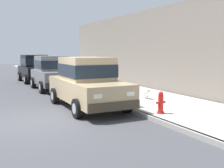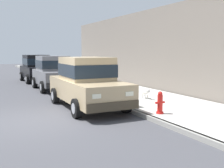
{
  "view_description": "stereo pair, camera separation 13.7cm",
  "coord_description": "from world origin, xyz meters",
  "views": [
    {
      "loc": [
        -1.68,
        -8.47,
        2.15
      ],
      "look_at": [
        3.18,
        1.15,
        0.85
      ],
      "focal_mm": 43.94,
      "sensor_mm": 36.0,
      "label": 1
    },
    {
      "loc": [
        -1.55,
        -8.53,
        2.15
      ],
      "look_at": [
        3.18,
        1.15,
        0.85
      ],
      "focal_mm": 43.94,
      "sensor_mm": 36.0,
      "label": 2
    }
  ],
  "objects": [
    {
      "name": "ground_plane",
      "position": [
        0.0,
        0.0,
        0.0
      ],
      "size": [
        80.0,
        80.0,
        0.0
      ],
      "primitive_type": "plane",
      "color": "#424247"
    },
    {
      "name": "curb",
      "position": [
        3.2,
        0.0,
        0.07
      ],
      "size": [
        0.16,
        64.0,
        0.14
      ],
      "primitive_type": "cube",
      "color": "gray",
      "rests_on": "ground"
    },
    {
      "name": "sidewalk",
      "position": [
        5.0,
        0.0,
        0.07
      ],
      "size": [
        3.6,
        64.0,
        0.14
      ],
      "primitive_type": "cube",
      "color": "#B7B5AD",
      "rests_on": "ground"
    },
    {
      "name": "car_tan_sedan",
      "position": [
        2.13,
        1.16,
        0.98
      ],
      "size": [
        2.06,
        4.61,
        1.92
      ],
      "color": "tan",
      "rests_on": "ground"
    },
    {
      "name": "car_grey_hatchback",
      "position": [
        2.22,
        6.68,
        0.98
      ],
      "size": [
        1.97,
        3.81,
        1.88
      ],
      "color": "slate",
      "rests_on": "ground"
    },
    {
      "name": "car_black_hatchback",
      "position": [
        2.15,
        11.17,
        0.98
      ],
      "size": [
        2.03,
        3.84,
        1.88
      ],
      "color": "black",
      "rests_on": "ground"
    },
    {
      "name": "dog_white",
      "position": [
        4.76,
        1.12,
        0.43
      ],
      "size": [
        0.25,
        0.75,
        0.49
      ],
      "color": "white",
      "rests_on": "sidewalk"
    },
    {
      "name": "fire_hydrant",
      "position": [
        3.65,
        -1.42,
        0.48
      ],
      "size": [
        0.34,
        0.24,
        0.72
      ],
      "color": "red",
      "rests_on": "sidewalk"
    },
    {
      "name": "building_facade",
      "position": [
        7.1,
        4.87,
        2.19
      ],
      "size": [
        0.5,
        20.0,
        4.38
      ],
      "primitive_type": "cube",
      "color": "slate",
      "rests_on": "ground"
    }
  ]
}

